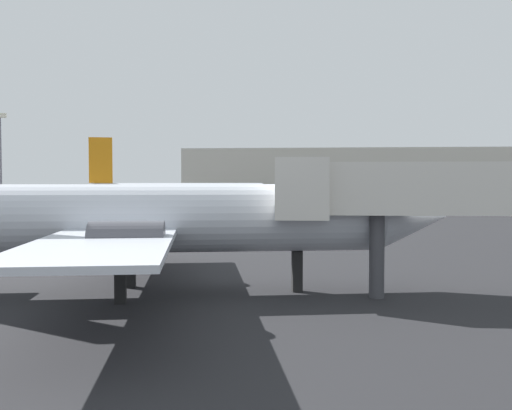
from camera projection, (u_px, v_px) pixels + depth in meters
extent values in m
cylinder|color=silver|center=(149.00, 219.00, 27.05)|extent=(22.40, 7.36, 3.24)
cone|color=silver|center=(412.00, 217.00, 28.34)|extent=(4.11, 3.85, 3.24)
cube|color=silver|center=(125.00, 229.00, 26.96)|extent=(9.63, 26.08, 0.23)
cylinder|color=#4C4C54|center=(149.00, 225.00, 31.87)|extent=(3.15, 2.24, 1.73)
cylinder|color=#4C4C54|center=(127.00, 243.00, 22.19)|extent=(3.15, 2.24, 1.73)
cube|color=black|center=(297.00, 271.00, 27.87)|extent=(0.56, 0.56, 2.00)
cube|color=black|center=(131.00, 268.00, 28.95)|extent=(0.56, 0.56, 2.00)
cube|color=black|center=(120.00, 281.00, 25.13)|extent=(0.56, 0.56, 2.00)
cylinder|color=silver|center=(180.00, 197.00, 69.40)|extent=(20.30, 9.31, 3.33)
cone|color=silver|center=(275.00, 196.00, 72.00)|extent=(4.50, 4.28, 3.33)
cone|color=silver|center=(77.00, 197.00, 66.79)|extent=(4.50, 4.28, 3.33)
cube|color=silver|center=(172.00, 201.00, 69.20)|extent=(10.13, 21.21, 0.20)
cube|color=silver|center=(97.00, 194.00, 67.27)|extent=(4.06, 7.34, 0.13)
cube|color=orange|center=(101.00, 160.00, 67.20)|extent=(2.64, 1.06, 5.36)
cylinder|color=#4C4C54|center=(174.00, 201.00, 73.23)|extent=(2.86, 2.21, 1.51)
cylinder|color=#4C4C54|center=(180.00, 203.00, 65.44)|extent=(2.86, 2.21, 1.51)
cube|color=black|center=(233.00, 217.00, 70.91)|extent=(0.53, 0.53, 1.88)
cube|color=black|center=(171.00, 217.00, 70.92)|extent=(0.53, 0.53, 1.88)
cube|color=black|center=(173.00, 219.00, 67.64)|extent=(0.53, 0.53, 1.88)
cylinder|color=#B2BCCC|center=(14.00, 196.00, 91.73)|extent=(20.75, 5.15, 3.00)
cone|color=#B2BCCC|center=(82.00, 196.00, 89.43)|extent=(3.59, 3.33, 3.00)
cube|color=#B2BCCC|center=(8.00, 198.00, 91.95)|extent=(6.10, 20.69, 0.18)
cylinder|color=#4C4C54|center=(26.00, 199.00, 95.63)|extent=(2.39, 1.59, 1.36)
cube|color=black|center=(51.00, 210.00, 90.56)|extent=(0.41, 0.41, 1.63)
cube|color=black|center=(14.00, 210.00, 93.50)|extent=(0.41, 0.41, 1.63)
cube|color=black|center=(3.00, 210.00, 90.55)|extent=(0.41, 0.41, 1.63)
cube|color=silver|center=(506.00, 189.00, 25.80)|extent=(16.39, 1.86, 2.40)
cube|color=silver|center=(302.00, 188.00, 26.47)|extent=(2.44, 2.84, 2.80)
cylinder|color=#3F3F44|center=(377.00, 256.00, 26.34)|extent=(0.70, 0.70, 3.85)
cylinder|color=slate|center=(0.00, 165.00, 102.09)|extent=(0.50, 0.50, 16.75)
cube|color=beige|center=(362.00, 178.00, 134.72)|extent=(80.74, 27.42, 12.63)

